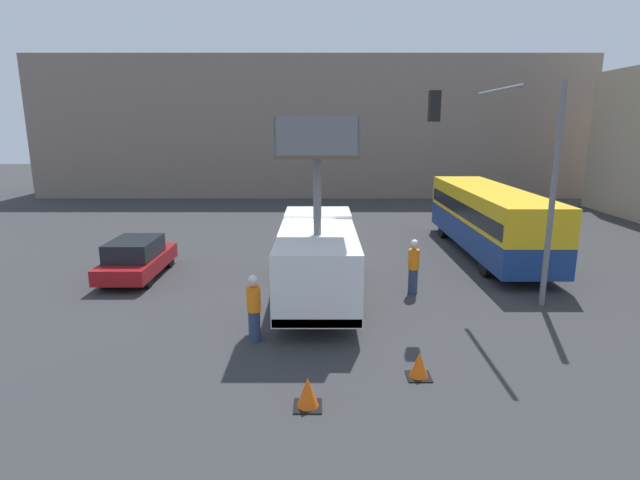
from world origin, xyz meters
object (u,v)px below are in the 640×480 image
Objects in this scene: utility_truck at (320,254)px; parked_car_curbside at (139,258)px; traffic_light_pole at (517,158)px; city_bus at (491,216)px; traffic_cone_mid_road at (422,366)px; road_worker_directing at (416,267)px; traffic_cone_near_truck at (310,393)px; road_worker_near_truck at (256,308)px.

utility_truck is 1.69× the size of parked_car_curbside.
traffic_light_pole is 13.84m from parked_car_curbside.
traffic_light_pole is at bearing 162.86° from city_bus.
city_bus is 17.32× the size of traffic_cone_mid_road.
utility_truck is at bearing -19.99° from parked_car_curbside.
traffic_cone_near_truck is (-3.46, -7.17, -0.65)m from road_worker_directing.
traffic_cone_mid_road is at bearing -40.06° from parked_car_curbside.
road_worker_directing is 2.85× the size of traffic_cone_near_truck.
road_worker_directing is (3.29, 0.63, -0.62)m from utility_truck.
utility_truck is 6.66m from traffic_cone_near_truck.
utility_truck is 3.93× the size of road_worker_near_truck.
utility_truck is 3.80× the size of road_worker_directing.
traffic_cone_near_truck is at bearing 122.74° from road_worker_directing.
parked_car_curbside is at bearing 48.05° from road_worker_directing.
traffic_light_pole is at bearing -13.07° from parked_car_curbside.
traffic_cone_mid_road is at bearing 26.20° from traffic_cone_near_truck.
city_bus is 7.35m from traffic_light_pole.
city_bus is at bearing -69.81° from road_worker_directing.
road_worker_directing is (-2.72, 1.11, -3.75)m from traffic_light_pole.
road_worker_directing reaches higher than road_worker_near_truck.
parked_car_curbside reaches higher than traffic_cone_near_truck.
traffic_light_pole is 7.47m from traffic_cone_mid_road.
traffic_light_pole is 10.41× the size of traffic_cone_near_truck.
road_worker_directing is at bearing 64.21° from traffic_cone_near_truck.
road_worker_near_truck is (-1.69, -3.26, -0.66)m from utility_truck.
utility_truck is 6.80m from traffic_light_pole.
road_worker_near_truck is at bearing 96.49° from road_worker_directing.
utility_truck is 7.40m from parked_car_curbside.
city_bus is at bearing 76.49° from traffic_light_pole.
traffic_cone_near_truck is at bearing -91.50° from utility_truck.
traffic_cone_near_truck is (-7.76, -12.60, -1.44)m from city_bus.
utility_truck is 3.73m from road_worker_near_truck.
utility_truck is at bearing 175.38° from traffic_light_pole.
traffic_light_pole is at bearing -4.62° from utility_truck.
utility_truck is 3.41m from road_worker_directing.
traffic_light_pole is at bearing 5.41° from road_worker_near_truck.
traffic_cone_mid_road is 0.15× the size of parked_car_curbside.
traffic_light_pole reaches higher than road_worker_near_truck.
traffic_cone_near_truck is 0.16× the size of parked_car_curbside.
road_worker_directing is (4.98, 3.89, 0.04)m from road_worker_near_truck.
road_worker_near_truck is 6.32m from road_worker_directing.
utility_truck is 11.46× the size of traffic_cone_mid_road.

